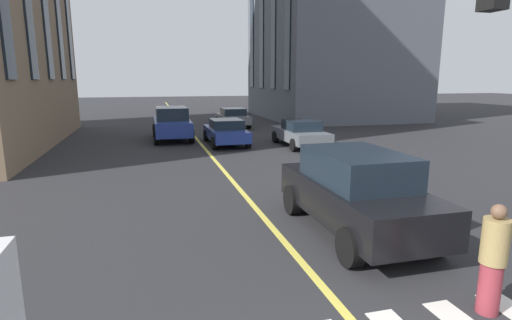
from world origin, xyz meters
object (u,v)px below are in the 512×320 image
at_px(car_blue_parked_a, 226,131).
at_px(car_grey_parked_b, 233,117).
at_px(car_black_near, 356,191).
at_px(pedestrian_near, 493,260).
at_px(car_blue_trailing, 172,123).
at_px(car_grey_oncoming, 300,133).

xyz_separation_m(car_blue_parked_a, car_grey_parked_b, (7.85, -2.02, 0.00)).
xyz_separation_m(car_black_near, pedestrian_near, (-3.48, -0.33, -0.12)).
bearing_deg(car_blue_parked_a, pedestrian_near, -177.23).
bearing_deg(car_blue_trailing, car_grey_oncoming, -122.94).
relative_size(car_black_near, car_blue_trailing, 1.00).
relative_size(car_grey_oncoming, pedestrian_near, 2.58).
height_order(car_grey_parked_b, car_blue_trailing, car_blue_trailing).
height_order(car_grey_oncoming, car_blue_trailing, car_blue_trailing).
xyz_separation_m(car_grey_oncoming, car_grey_parked_b, (9.43, 1.60, 0.00)).
bearing_deg(car_grey_oncoming, car_blue_trailing, 57.06).
relative_size(car_black_near, pedestrian_near, 2.76).
bearing_deg(car_blue_parked_a, car_black_near, -177.95).
bearing_deg(car_grey_parked_b, car_blue_parked_a, 165.55).
bearing_deg(car_blue_trailing, pedestrian_near, -169.71).
distance_m(car_blue_trailing, pedestrian_near, 19.39).
distance_m(car_grey_oncoming, car_blue_trailing, 7.50).
bearing_deg(car_grey_parked_b, car_black_near, 175.76).
relative_size(car_grey_parked_b, pedestrian_near, 2.58).
distance_m(car_black_near, car_grey_oncoming, 11.96).
distance_m(car_grey_oncoming, car_grey_parked_b, 9.57).
relative_size(car_grey_oncoming, car_grey_parked_b, 1.00).
relative_size(car_grey_oncoming, car_blue_trailing, 0.94).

